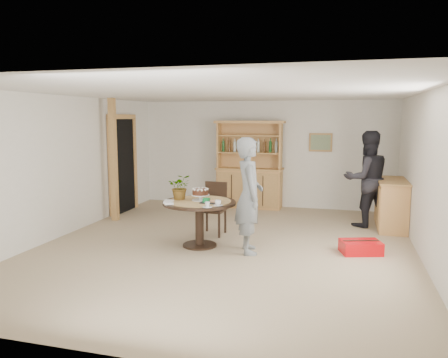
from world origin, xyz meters
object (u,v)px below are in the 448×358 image
adult_person (367,179)px  red_suitcase (361,247)px  dining_chair (214,205)px  hutch (250,178)px  teen_boy (249,196)px  sideboard (392,204)px  dining_table (199,210)px

adult_person → red_suitcase: 2.04m
dining_chair → hutch: bearing=89.5°
adult_person → red_suitcase: adult_person is taller
teen_boy → dining_chair: bearing=22.3°
adult_person → sideboard: bearing=148.5°
hutch → teen_boy: bearing=-78.0°
hutch → red_suitcase: (2.43, -3.04, -0.59)m
hutch → teen_boy: 3.51m
sideboard → teen_boy: teen_boy is taller
sideboard → dining_chair: size_ratio=1.33×
dining_table → dining_chair: bearing=89.8°
dining_table → dining_chair: size_ratio=1.27×
sideboard → teen_boy: size_ratio=0.69×
sideboard → red_suitcase: (-0.61, -1.79, -0.37)m
teen_boy → adult_person: 2.91m
sideboard → teen_boy: (-2.31, -2.19, 0.43)m
adult_person → dining_chair: bearing=2.3°
teen_boy → red_suitcase: 1.93m
teen_boy → dining_table: bearing=63.3°
dining_table → red_suitcase: dining_table is taller
dining_table → teen_boy: 0.91m
sideboard → dining_table: sideboard is taller
sideboard → red_suitcase: 1.93m
hutch → dining_table: (-0.12, -3.33, -0.08)m
hutch → red_suitcase: 3.94m
dining_chair → red_suitcase: 2.65m
sideboard → red_suitcase: bearing=-108.6°
sideboard → red_suitcase: sideboard is taller
dining_table → teen_boy: bearing=-6.7°
dining_chair → red_suitcase: bearing=-9.6°
hutch → dining_table: hutch is taller
dining_table → teen_boy: (0.85, -0.10, 0.30)m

